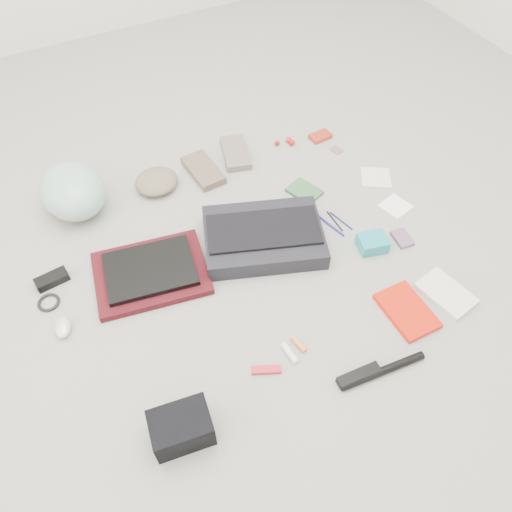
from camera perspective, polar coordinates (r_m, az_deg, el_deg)
name	(u,v)px	position (r m, az deg, el deg)	size (l,w,h in m)	color
ground_plane	(256,264)	(1.92, 0.00, -0.93)	(4.00, 4.00, 0.00)	gray
messenger_bag	(264,237)	(1.95, 0.87, 2.19)	(0.46, 0.33, 0.08)	black
bag_flap	(264,229)	(1.92, 0.88, 3.05)	(0.43, 0.20, 0.01)	black
laptop_sleeve	(151,273)	(1.91, -11.90, -1.94)	(0.41, 0.31, 0.03)	#400B11
laptop	(150,269)	(1.89, -12.02, -1.48)	(0.33, 0.24, 0.02)	black
bike_helmet	(73,191)	(2.18, -20.21, 7.00)	(0.25, 0.32, 0.19)	#9FCABD
beanie	(156,181)	(2.22, -11.31, 8.37)	(0.19, 0.18, 0.07)	#75644E
mitten_left	(203,170)	(2.27, -6.05, 9.72)	(0.11, 0.23, 0.03)	brown
mitten_right	(236,153)	(2.35, -2.35, 11.68)	(0.11, 0.22, 0.03)	#75675E
power_brick	(52,279)	(2.00, -22.29, -2.49)	(0.12, 0.05, 0.03)	black
cable_coil	(49,302)	(1.96, -22.61, -4.92)	(0.08, 0.08, 0.01)	black
mouse	(63,327)	(1.86, -21.21, -7.58)	(0.05, 0.09, 0.03)	silver
camera_bag	(181,428)	(1.56, -8.52, -18.84)	(0.18, 0.12, 0.12)	black
multitool	(266,370)	(1.67, 1.17, -12.89)	(0.10, 0.03, 0.02)	red
toiletry_tube_white	(290,353)	(1.70, 3.88, -11.00)	(0.02, 0.02, 0.08)	white
toiletry_tube_orange	(299,344)	(1.72, 4.89, -9.96)	(0.02, 0.02, 0.07)	orange
u_lock	(359,376)	(1.69, 11.64, -13.23)	(0.15, 0.04, 0.03)	black
bike_pump	(383,371)	(1.72, 14.27, -12.62)	(0.03, 0.03, 0.30)	black
book_red	(407,311)	(1.86, 16.86, -6.02)	(0.14, 0.22, 0.02)	red
book_white	(446,293)	(1.95, 20.89, -4.02)	(0.13, 0.20, 0.02)	silver
notepad	(304,191)	(2.18, 5.52, 7.37)	(0.10, 0.14, 0.02)	#315F34
pen_blue	(330,225)	(2.06, 8.45, 3.54)	(0.01, 0.01, 0.16)	navy
pen_black	(335,221)	(2.08, 8.99, 3.97)	(0.01, 0.01, 0.12)	black
pen_navy	(341,221)	(2.09, 9.72, 4.00)	(0.01, 0.01, 0.13)	navy
accordion_wallet	(372,243)	(2.00, 13.17, 1.45)	(0.11, 0.09, 0.05)	teal
card_deck	(402,238)	(2.07, 16.37, 1.94)	(0.06, 0.09, 0.02)	slate
napkin_top	(376,177)	(2.30, 13.53, 8.72)	(0.13, 0.13, 0.01)	silver
napkin_bottom	(396,206)	(2.20, 15.68, 5.50)	(0.11, 0.11, 0.01)	white
lollipop_a	(277,143)	(2.41, 2.43, 12.78)	(0.02, 0.02, 0.02)	#9E1C05
lollipop_b	(292,142)	(2.42, 4.09, 12.82)	(0.03, 0.03, 0.03)	red
lollipop_c	(289,139)	(2.43, 3.74, 13.15)	(0.03, 0.03, 0.03)	red
altoids_tin	(320,136)	(2.47, 7.36, 13.42)	(0.10, 0.06, 0.02)	#B2301C
stamp_sheet	(337,150)	(2.42, 9.19, 11.88)	(0.05, 0.05, 0.00)	slate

